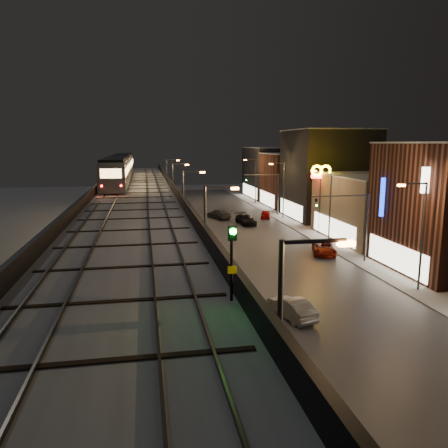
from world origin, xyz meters
TOP-DOWN VIEW (x-y plane):
  - ground at (0.00, 0.00)m, footprint 220.00×220.00m
  - road_surface at (7.50, 35.00)m, footprint 17.00×120.00m
  - sidewalk_right at (17.50, 35.00)m, footprint 4.00×120.00m
  - under_viaduct_pavement at (-6.00, 35.00)m, footprint 11.00×120.00m
  - elevated_viaduct at (-6.00, 31.84)m, footprint 9.00×100.00m
  - viaduct_trackbed at (-6.01, 31.97)m, footprint 8.40×100.00m
  - viaduct_parapet_streetside at (-1.65, 32.00)m, footprint 0.30×100.00m
  - viaduct_parapet_far at (-10.35, 32.00)m, footprint 0.30×100.00m
  - building_c at (23.99, 32.00)m, footprint 12.20×15.20m
  - building_d at (23.99, 48.00)m, footprint 12.20×13.20m
  - building_e at (23.99, 62.00)m, footprint 12.20×12.20m
  - building_f at (23.99, 76.00)m, footprint 12.20×16.20m
  - streetlight_left_0 at (-0.43, -5.00)m, footprint 2.57×0.28m
  - streetlight_left_1 at (-0.43, 13.00)m, footprint 2.57×0.28m
  - streetlight_right_1 at (16.73, 13.00)m, footprint 2.56×0.28m
  - streetlight_left_2 at (-0.43, 31.00)m, footprint 2.57×0.28m
  - streetlight_right_2 at (16.73, 31.00)m, footprint 2.56×0.28m
  - streetlight_left_3 at (-0.43, 49.00)m, footprint 2.57×0.28m
  - streetlight_right_3 at (16.73, 49.00)m, footprint 2.56×0.28m
  - streetlight_left_4 at (-0.43, 67.00)m, footprint 2.57×0.28m
  - streetlight_right_4 at (16.73, 67.00)m, footprint 2.56×0.28m
  - traffic_light_rig_a at (15.84, 22.00)m, footprint 6.10×0.34m
  - traffic_light_rig_b at (15.84, 52.00)m, footprint 6.10×0.34m
  - subway_train at (-8.50, 48.90)m, footprint 3.03×36.89m
  - rail_signal at (-2.10, -3.94)m, footprint 0.31×0.41m
  - car_taxi at (0.96, 4.11)m, footprint 2.37×4.50m
  - car_near_white at (4.82, 9.43)m, footprint 2.60×4.64m
  - car_mid_silver at (0.81, 43.19)m, footprint 3.60×5.87m
  - car_mid_dark at (6.68, 50.40)m, footprint 3.83×5.71m
  - car_far_white at (2.71, 67.81)m, footprint 2.01×4.09m
  - car_onc_dark at (14.10, 25.62)m, footprint 3.77×5.53m
  - car_onc_white at (9.70, 44.45)m, footprint 2.69×5.38m
  - car_onc_red at (14.07, 49.08)m, footprint 2.56×4.11m
  - sign_mcdonalds at (18.00, 36.46)m, footprint 2.74×0.61m
  - sign_citgo at (18.50, 14.15)m, footprint 2.13×0.39m
  - sign_carwash at (18.50, 20.70)m, footprint 1.68×0.35m

SIDE VIEW (x-z plane):
  - ground at x=0.00m, z-range 0.00..0.00m
  - road_surface at x=7.50m, z-range 0.00..0.06m
  - under_viaduct_pavement at x=-6.00m, z-range 0.00..0.06m
  - sidewalk_right at x=17.50m, z-range 0.00..0.14m
  - car_onc_red at x=14.07m, z-range 0.00..1.30m
  - car_far_white at x=2.71m, z-range 0.00..1.34m
  - car_onc_dark at x=14.10m, z-range 0.00..1.40m
  - car_near_white at x=4.82m, z-range 0.00..1.45m
  - car_taxi at x=0.96m, z-range 0.00..1.46m
  - car_onc_white at x=9.70m, z-range 0.00..1.50m
  - car_mid_silver at x=0.81m, z-range 0.00..1.52m
  - car_mid_dark at x=6.68m, z-range 0.00..1.54m
  - building_c at x=23.99m, z-range 0.00..8.16m
  - traffic_light_rig_a at x=15.84m, z-range 1.00..8.00m
  - traffic_light_rig_b at x=15.84m, z-range 1.00..8.00m
  - building_e at x=23.99m, z-range 0.00..10.16m
  - streetlight_left_0 at x=-0.43m, z-range 0.74..9.74m
  - streetlight_left_1 at x=-0.43m, z-range 0.74..9.74m
  - streetlight_right_1 at x=16.73m, z-range 0.74..9.74m
  - streetlight_left_2 at x=-0.43m, z-range 0.74..9.74m
  - streetlight_right_2 at x=16.73m, z-range 0.74..9.74m
  - streetlight_left_3 at x=-0.43m, z-range 0.74..9.74m
  - streetlight_right_3 at x=16.73m, z-range 0.74..9.74m
  - streetlight_left_4 at x=-0.43m, z-range 0.74..9.74m
  - streetlight_right_4 at x=16.73m, z-range 0.74..9.74m
  - building_f at x=23.99m, z-range 0.00..11.16m
  - elevated_viaduct at x=-6.00m, z-range 2.47..8.77m
  - sign_carwash at x=18.50m, z-range 1.81..10.53m
  - viaduct_trackbed at x=-6.01m, z-range 6.23..6.55m
  - viaduct_parapet_streetside at x=-1.65m, z-range 6.30..7.40m
  - viaduct_parapet_far at x=-10.35m, z-range 6.30..7.40m
  - building_d at x=23.99m, z-range 0.00..14.16m
  - sign_mcdonalds at x=18.00m, z-range 2.77..11.98m
  - sign_citgo at x=18.50m, z-range 2.61..12.72m
  - subway_train at x=-8.50m, z-range 6.61..10.23m
  - rail_signal at x=-2.10m, z-range 7.17..9.84m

